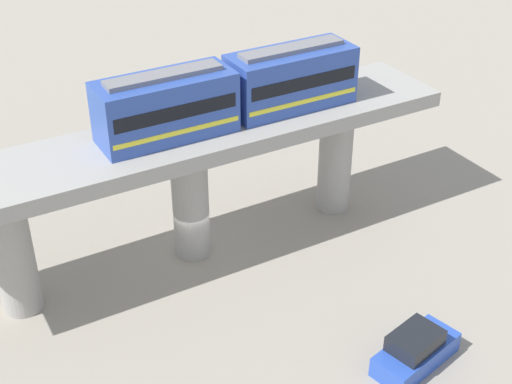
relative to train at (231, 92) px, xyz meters
The scene contains 4 objects.
ground_plane 9.13m from the train, 90.00° to the left, with size 120.00×120.00×0.00m, color gray.
viaduct 4.12m from the train, 90.00° to the left, with size 5.20×28.00×7.25m.
train is the anchor object (origin of this frame).
parked_car_blue 14.94m from the train, 168.94° to the right, with size 2.72×4.50×1.76m.
Camera 1 is at (-29.16, 12.72, 23.21)m, focal length 50.85 mm.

